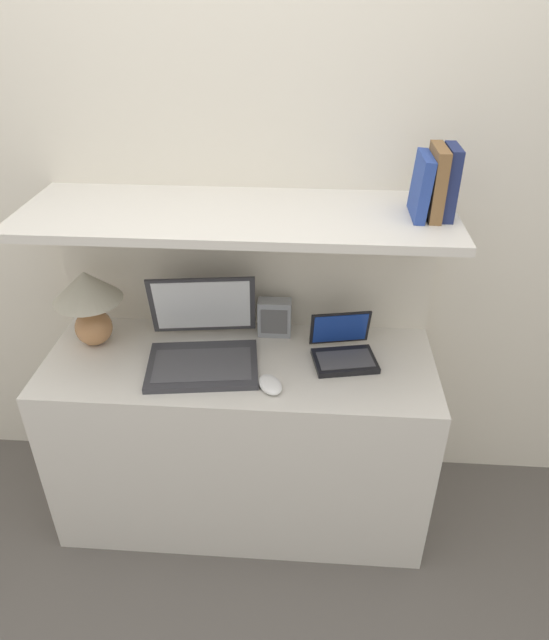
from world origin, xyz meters
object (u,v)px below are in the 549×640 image
(laptop_small, at_px, (343,350))
(book_navy, at_px, (449,182))
(table_lamp, at_px, (88,297))
(laptop_large, at_px, (203,345))
(computer_mouse, at_px, (270,385))
(book_brown, at_px, (436,182))
(router_box, at_px, (275,318))
(book_blue, at_px, (421,186))

(laptop_small, relative_size, book_navy, 1.16)
(table_lamp, bearing_deg, laptop_large, -9.73)
(computer_mouse, height_order, book_brown, book_brown)
(laptop_small, xyz_separation_m, computer_mouse, (-0.24, -0.19, -0.02))
(router_box, height_order, book_brown, book_brown)
(table_lamp, height_order, book_navy, book_navy)
(table_lamp, xyz_separation_m, book_brown, (1.13, -0.01, 0.44))
(laptop_small, relative_size, computer_mouse, 1.91)
(computer_mouse, xyz_separation_m, book_navy, (0.51, 0.21, 0.61))
(book_navy, bearing_deg, computer_mouse, -157.73)
(router_box, height_order, book_blue, book_blue)
(router_box, relative_size, book_navy, 0.68)
(book_brown, bearing_deg, laptop_large, -175.59)
(table_lamp, distance_m, router_box, 0.66)
(table_lamp, xyz_separation_m, router_box, (0.64, 0.10, -0.12))
(table_lamp, height_order, book_blue, book_blue)
(laptop_large, distance_m, router_box, 0.29)
(laptop_large, xyz_separation_m, book_blue, (0.68, 0.06, 0.56))
(laptop_large, height_order, book_brown, book_brown)
(book_brown, bearing_deg, table_lamp, 179.27)
(table_lamp, bearing_deg, router_box, 9.16)
(book_navy, relative_size, book_brown, 1.01)
(table_lamp, height_order, book_brown, book_brown)
(laptop_large, distance_m, book_brown, 0.92)
(laptop_large, xyz_separation_m, router_box, (0.24, 0.17, 0.01))
(table_lamp, bearing_deg, computer_mouse, -18.94)
(router_box, distance_m, book_brown, 0.75)
(router_box, bearing_deg, laptop_small, -29.74)
(computer_mouse, distance_m, router_box, 0.33)
(laptop_small, height_order, book_blue, book_blue)
(laptop_small, distance_m, book_navy, 0.65)
(book_navy, bearing_deg, table_lamp, 179.29)
(book_brown, distance_m, book_blue, 0.04)
(table_lamp, distance_m, laptop_small, 0.91)
(laptop_small, xyz_separation_m, router_box, (-0.25, 0.14, 0.04))
(laptop_small, bearing_deg, computer_mouse, -142.25)
(table_lamp, relative_size, book_brown, 1.39)
(table_lamp, height_order, router_box, table_lamp)
(book_blue, bearing_deg, laptop_small, -172.91)
(computer_mouse, relative_size, book_navy, 0.61)
(laptop_small, relative_size, router_box, 1.72)
(table_lamp, relative_size, computer_mouse, 2.26)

